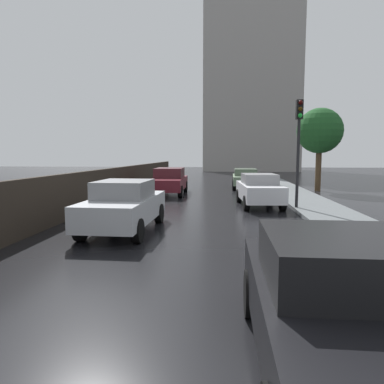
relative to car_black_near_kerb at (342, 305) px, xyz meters
The scene contains 9 objects.
ground 2.54m from the car_black_near_kerb, behind, with size 120.00×120.00×0.00m, color black.
car_black_near_kerb is the anchor object (origin of this frame).
car_silver_mid_road 7.78m from the car_black_near_kerb, 122.64° to the left, with size 1.83×4.15×1.51m.
car_green_far_ahead 20.31m from the car_black_near_kerb, 89.52° to the left, with size 1.78×4.24×1.32m.
car_white_behind_camera 12.06m from the car_black_near_kerb, 88.53° to the left, with size 1.94×4.01×1.43m.
car_maroon_far_lane 16.80m from the car_black_near_kerb, 105.12° to the left, with size 1.90×4.50×1.51m.
traffic_light 11.26m from the car_black_near_kerb, 81.06° to the left, with size 0.26×0.39×4.29m.
street_tree_near 19.81m from the car_black_near_kerb, 76.35° to the left, with size 2.80×2.80×5.15m.
distant_tower 50.04m from the car_black_near_kerb, 87.49° to the left, with size 13.22×10.90×32.76m.
Camera 1 is at (1.21, -3.30, 2.29)m, focal length 32.75 mm.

